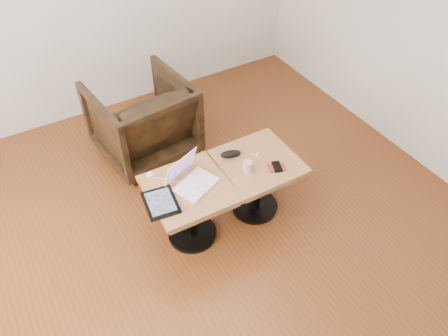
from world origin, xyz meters
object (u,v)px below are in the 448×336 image
side_table_right (257,173)px  armchair (143,119)px  side_table_left (190,200)px  striped_cup (248,167)px  laptop (191,179)px

side_table_right → armchair: bearing=114.0°
side_table_left → striped_cup: 0.47m
side_table_right → laptop: (-0.53, 0.04, 0.17)m
laptop → striped_cup: 0.41m
laptop → side_table_left: bearing=-162.9°
armchair → laptop: bearing=80.3°
side_table_left → armchair: armchair is taller
striped_cup → armchair: 1.22m
laptop → striped_cup: size_ratio=4.24×
side_table_left → side_table_right: bearing=0.2°
side_table_right → laptop: size_ratio=1.54×
laptop → armchair: 1.07m
side_table_left → laptop: bearing=41.6°
laptop → side_table_right: bearing=-27.4°
side_table_right → laptop: 0.56m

